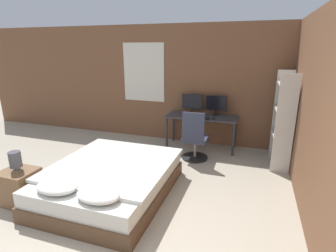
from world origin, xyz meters
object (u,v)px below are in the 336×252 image
(office_chair, at_px, (195,141))
(monitor_left, at_px, (192,102))
(keyboard, at_px, (200,118))
(bedside_lamp, at_px, (15,160))
(monitor_right, at_px, (216,104))
(computer_mouse, at_px, (214,119))
(desk, at_px, (202,120))
(bookshelf, at_px, (284,117))
(bed, at_px, (111,180))
(nightstand, at_px, (20,187))

(office_chair, bearing_deg, monitor_left, 107.20)
(keyboard, bearing_deg, bedside_lamp, -125.93)
(monitor_right, bearing_deg, computer_mouse, -86.79)
(desk, relative_size, monitor_left, 3.33)
(monitor_right, distance_m, office_chair, 1.11)
(bedside_lamp, height_order, bookshelf, bookshelf)
(monitor_right, distance_m, keyboard, 0.54)
(office_chair, bearing_deg, bed, -118.23)
(bedside_lamp, relative_size, monitor_left, 0.62)
(bed, relative_size, monitor_left, 4.46)
(keyboard, distance_m, office_chair, 0.61)
(desk, bearing_deg, computer_mouse, -34.23)
(monitor_left, relative_size, monitor_right, 1.00)
(monitor_left, height_order, keyboard, monitor_left)
(monitor_left, distance_m, computer_mouse, 0.73)
(desk, xyz_separation_m, monitor_left, (-0.27, 0.20, 0.34))
(computer_mouse, bearing_deg, bedside_lamp, -129.67)
(nightstand, relative_size, office_chair, 0.50)
(bedside_lamp, relative_size, monitor_right, 0.62)
(nightstand, xyz_separation_m, monitor_left, (1.76, 3.21, 0.74))
(monitor_right, xyz_separation_m, bookshelf, (1.34, -0.67, -0.03))
(desk, relative_size, monitor_right, 3.33)
(nightstand, bearing_deg, office_chair, 48.46)
(nightstand, xyz_separation_m, bedside_lamp, (0.00, 0.00, 0.43))
(keyboard, bearing_deg, bed, -112.32)
(monitor_right, bearing_deg, monitor_left, 180.00)
(bookshelf, bearing_deg, bed, -142.37)
(bed, relative_size, monitor_right, 4.46)
(bed, distance_m, nightstand, 1.28)
(nightstand, bearing_deg, bedside_lamp, 0.00)
(nightstand, xyz_separation_m, keyboard, (2.03, 2.80, 0.50))
(computer_mouse, bearing_deg, office_chair, -119.58)
(monitor_left, bearing_deg, bookshelf, -19.59)
(bed, height_order, bookshelf, bookshelf)
(bedside_lamp, relative_size, computer_mouse, 4.14)
(computer_mouse, xyz_separation_m, bookshelf, (1.31, -0.27, 0.20))
(monitor_right, distance_m, bookshelf, 1.49)
(monitor_left, xyz_separation_m, keyboard, (0.27, -0.40, -0.24))
(bed, bearing_deg, nightstand, -151.83)
(nightstand, xyz_separation_m, bookshelf, (3.64, 2.54, 0.71))
(desk, bearing_deg, keyboard, -90.00)
(monitor_right, bearing_deg, desk, -143.15)
(desk, relative_size, keyboard, 3.83)
(bed, xyz_separation_m, monitor_left, (0.63, 2.60, 0.75))
(monitor_left, distance_m, keyboard, 0.54)
(desk, height_order, office_chair, office_chair)
(keyboard, relative_size, bookshelf, 0.23)
(keyboard, xyz_separation_m, computer_mouse, (0.29, 0.00, 0.01))
(bed, bearing_deg, keyboard, 67.68)
(computer_mouse, bearing_deg, bookshelf, -11.43)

